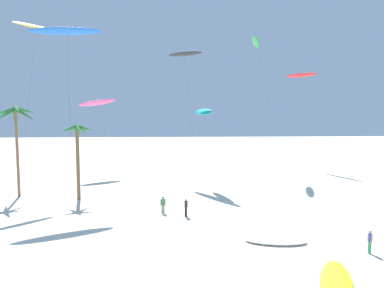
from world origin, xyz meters
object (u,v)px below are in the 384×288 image
object	(u,v)px
palm_tree_4	(78,139)
flying_kite_5	(184,54)
grounded_kite_1	(336,283)
palm_tree_3	(16,120)
grounded_kite_0	(276,240)
flying_kite_4	(300,75)
flying_kite_2	(256,42)
flying_kite_1	(98,103)
flying_kite_3	(36,27)
person_near_right	(186,207)
flying_kite_7	(67,31)
person_near_left	(163,204)
flying_kite_6	(203,112)
person_foreground_walker	(370,241)

from	to	relation	value
palm_tree_4	flying_kite_5	size ratio (longest dim) A/B	0.44
flying_kite_5	grounded_kite_1	xyz separation A→B (m)	(7.08, -30.19, -18.34)
palm_tree_3	grounded_kite_0	bearing A→B (deg)	-30.70
flying_kite_4	flying_kite_2	bearing A→B (deg)	-149.30
flying_kite_1	flying_kite_3	xyz separation A→B (m)	(-4.37, -11.59, 8.44)
grounded_kite_1	flying_kite_3	bearing A→B (deg)	136.54
person_near_right	flying_kite_7	bearing A→B (deg)	149.40
person_near_left	person_near_right	bearing A→B (deg)	-29.06
flying_kite_5	flying_kite_6	distance (m)	10.01
person_near_left	person_foreground_walker	bearing A→B (deg)	-35.05
flying_kite_5	flying_kite_4	bearing A→B (deg)	25.75
flying_kite_2	flying_kite_5	xyz separation A→B (m)	(-11.77, -4.57, -3.01)
flying_kite_1	flying_kite_3	distance (m)	14.99
palm_tree_3	flying_kite_5	distance (m)	23.67
palm_tree_3	person_near_right	world-z (taller)	palm_tree_3
flying_kite_1	flying_kite_7	size ratio (longest dim) A/B	0.65
flying_kite_1	grounded_kite_0	size ratio (longest dim) A/B	2.70
palm_tree_3	grounded_kite_0	xyz separation A→B (m)	(25.47, -15.12, -8.83)
grounded_kite_1	flying_kite_4	bearing A→B (deg)	70.18
flying_kite_2	flying_kite_3	size ratio (longest dim) A/B	1.07
person_near_right	person_foreground_walker	bearing A→B (deg)	-36.04
flying_kite_3	person_near_left	world-z (taller)	flying_kite_3
flying_kite_3	person_foreground_walker	size ratio (longest dim) A/B	12.87
flying_kite_1	grounded_kite_1	bearing A→B (deg)	-59.58
palm_tree_3	flying_kite_2	distance (m)	36.50
flying_kite_2	grounded_kite_0	size ratio (longest dim) A/B	4.67
palm_tree_4	grounded_kite_0	size ratio (longest dim) A/B	1.80
flying_kite_4	person_near_left	xyz separation A→B (m)	(-24.48, -26.99, -16.17)
flying_kite_2	flying_kite_4	distance (m)	12.40
flying_kite_4	grounded_kite_0	bearing A→B (deg)	-114.79
flying_kite_1	palm_tree_4	bearing A→B (deg)	-84.94
flying_kite_7	grounded_kite_0	xyz separation A→B (m)	(19.06, -13.94, -18.53)
flying_kite_3	flying_kite_1	bearing A→B (deg)	69.33
flying_kite_5	person_near_left	xyz separation A→B (m)	(-2.74, -16.51, -17.58)
person_near_left	flying_kite_6	bearing A→B (deg)	66.64
flying_kite_1	flying_kite_4	distance (m)	36.27
flying_kite_4	flying_kite_7	size ratio (longest dim) A/B	0.90
flying_kite_2	flying_kite_7	xyz separation A→B (m)	(-25.08, -14.75, -2.80)
flying_kite_6	person_near_left	xyz separation A→B (m)	(-5.05, -11.70, -9.11)
palm_tree_3	person_near_left	xyz separation A→B (m)	(16.98, -7.50, -8.08)
palm_tree_4	flying_kite_4	xyz separation A→B (m)	(34.07, 21.26, 10.28)
person_foreground_walker	person_near_left	xyz separation A→B (m)	(-14.17, 9.94, 0.03)
flying_kite_4	flying_kite_7	bearing A→B (deg)	-149.47
grounded_kite_1	palm_tree_4	bearing A→B (deg)	134.98
flying_kite_1	person_foreground_walker	distance (m)	41.93
flying_kite_4	person_near_right	world-z (taller)	flying_kite_4
grounded_kite_0	person_near_right	xyz separation A→B (m)	(-6.35, 6.43, 0.80)
palm_tree_4	flying_kite_7	size ratio (longest dim) A/B	0.43
flying_kite_2	person_near_right	distance (m)	32.72
flying_kite_5	person_near_right	xyz separation A→B (m)	(-0.59, -17.70, -17.53)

